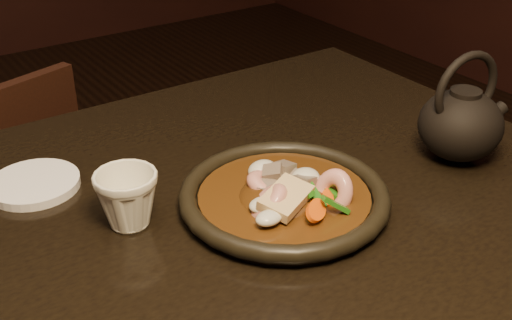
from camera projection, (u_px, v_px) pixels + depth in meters
plate at (284, 197)px, 0.88m from camera, size 0.29×0.29×0.03m
stirfry at (287, 194)px, 0.87m from camera, size 0.16×0.18×0.06m
saucer_right at (34, 184)px, 0.92m from camera, size 0.13×0.13×0.01m
tea_cup at (127, 198)px, 0.83m from camera, size 0.08×0.08×0.08m
teapot at (461, 121)px, 0.97m from camera, size 0.16×0.13×0.17m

